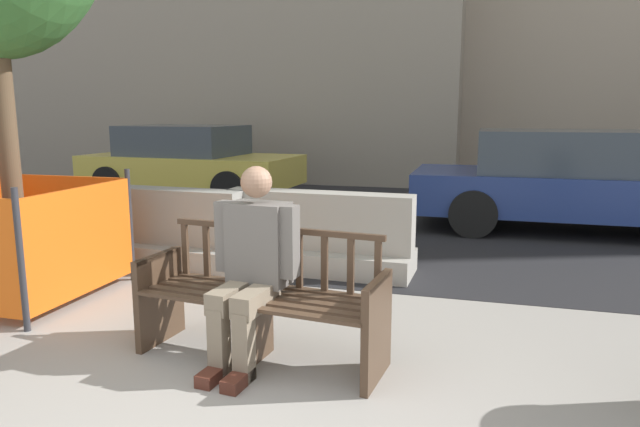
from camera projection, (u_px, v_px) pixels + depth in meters
name	position (u px, v px, depth m)	size (l,w,h in m)	color
street_asphalt	(405.00, 197.00, 11.14)	(120.00, 12.00, 0.01)	black
street_bench	(261.00, 302.00, 3.85)	(1.74, 0.70, 0.88)	#473323
seated_person	(252.00, 262.00, 3.76)	(0.59, 0.75, 1.31)	#66605B
jersey_barrier_centre	(318.00, 239.00, 6.01)	(2.02, 0.75, 0.84)	#9E998E
jersey_barrier_left	(158.00, 233.00, 6.31)	(2.03, 0.77, 0.84)	gray
construction_fence	(17.00, 236.00, 5.14)	(1.45, 1.45, 1.12)	#2D2D33
car_taxi_near	(190.00, 161.00, 11.18)	(4.23, 2.16, 1.39)	#DBC64C
car_sedan_mid	(575.00, 181.00, 7.92)	(4.52, 1.85, 1.41)	navy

